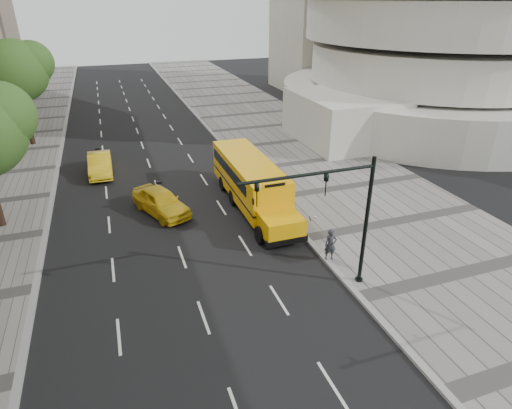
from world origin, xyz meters
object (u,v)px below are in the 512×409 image
object	(u,v)px
taxi_far	(100,164)
pedestrian	(331,245)
taxi_near	(161,201)
traffic_signal	(340,211)
school_bus	(251,179)
tree_c	(17,70)

from	to	relation	value
taxi_far	pedestrian	size ratio (longest dim) A/B	2.80
taxi_far	taxi_near	bearing A→B (deg)	-66.78
traffic_signal	school_bus	bearing A→B (deg)	93.97
tree_c	traffic_signal	world-z (taller)	tree_c
traffic_signal	pedestrian	bearing A→B (deg)	65.71
school_bus	traffic_signal	distance (m)	10.25
taxi_near	taxi_far	xyz separation A→B (m)	(-3.47, 8.26, -0.02)
taxi_near	pedestrian	size ratio (longest dim) A/B	2.79
taxi_far	traffic_signal	bearing A→B (deg)	-61.78
taxi_near	taxi_far	world-z (taller)	taxi_near
tree_c	pedestrian	distance (m)	31.57
pedestrian	school_bus	bearing A→B (deg)	114.35
taxi_far	traffic_signal	xyz separation A→B (m)	(9.92, -18.84, 3.30)
traffic_signal	taxi_far	bearing A→B (deg)	117.76
tree_c	pedestrian	size ratio (longest dim) A/B	5.42
tree_c	taxi_near	distance (m)	20.88
taxi_near	tree_c	bearing A→B (deg)	94.45
tree_c	traffic_signal	size ratio (longest dim) A/B	1.45
school_bus	taxi_near	size ratio (longest dim) A/B	2.42
taxi_near	taxi_far	size ratio (longest dim) A/B	1.00
tree_c	taxi_far	size ratio (longest dim) A/B	1.94
school_bus	pedestrian	size ratio (longest dim) A/B	6.75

